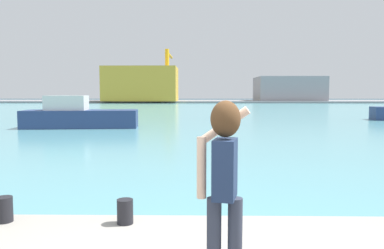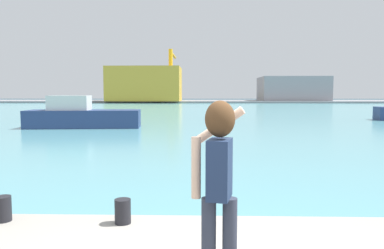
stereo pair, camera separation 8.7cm
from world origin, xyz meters
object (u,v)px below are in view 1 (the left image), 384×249
at_px(boat_moored, 79,116).
at_px(harbor_bollard, 125,212).
at_px(warehouse_left, 141,84).
at_px(warehouse_right, 288,89).
at_px(port_crane, 168,68).
at_px(harbor_bollard_2, 4,209).
at_px(person_photographer, 224,172).

bearing_deg(boat_moored, harbor_bollard, -75.87).
height_order(warehouse_left, warehouse_right, warehouse_left).
bearing_deg(port_crane, boat_moored, -90.12).
relative_size(boat_moored, port_crane, 0.53).
bearing_deg(boat_moored, warehouse_left, 89.59).
bearing_deg(harbor_bollard_2, boat_moored, 105.05).
distance_m(boat_moored, warehouse_right, 77.35).
bearing_deg(warehouse_right, warehouse_left, -171.37).
distance_m(person_photographer, port_crane, 91.88).
distance_m(harbor_bollard, warehouse_right, 93.26).
relative_size(harbor_bollard_2, boat_moored, 0.05).
relative_size(boat_moored, warehouse_left, 0.43).
xyz_separation_m(harbor_bollard, boat_moored, (-6.87, 19.20, 0.15)).
xyz_separation_m(harbor_bollard_2, warehouse_left, (-11.04, 84.48, 3.87)).
xyz_separation_m(harbor_bollard_2, port_crane, (-5.01, 89.63, 8.10)).
xyz_separation_m(person_photographer, harbor_bollard_2, (-2.97, 1.61, -0.89)).
height_order(boat_moored, port_crane, port_crane).
bearing_deg(harbor_bollard, warehouse_left, 98.58).
bearing_deg(warehouse_right, port_crane, -179.22).
bearing_deg(harbor_bollard, boat_moored, 109.68).
bearing_deg(warehouse_left, warehouse_right, 8.63).
bearing_deg(harbor_bollard_2, warehouse_right, 74.09).
height_order(harbor_bollard, warehouse_right, warehouse_right).
height_order(harbor_bollard, harbor_bollard_2, harbor_bollard_2).
distance_m(harbor_bollard, harbor_bollard_2, 1.72).
xyz_separation_m(boat_moored, port_crane, (0.14, 70.48, 7.95)).
relative_size(harbor_bollard, port_crane, 0.02).
bearing_deg(warehouse_right, person_photographer, -103.90).
height_order(harbor_bollard_2, port_crane, port_crane).
height_order(person_photographer, warehouse_left, warehouse_left).
distance_m(harbor_bollard, boat_moored, 20.39).
distance_m(warehouse_left, port_crane, 8.99).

